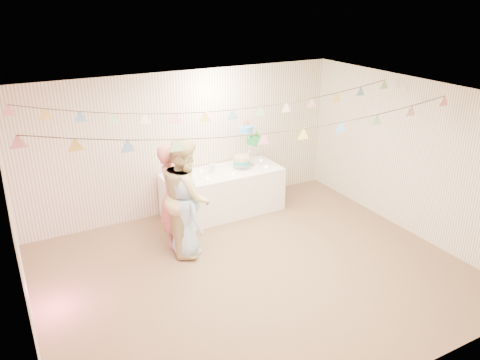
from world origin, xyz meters
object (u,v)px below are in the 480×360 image
cake_stand (248,149)px  person_adult_b (186,196)px  person_adult_a (172,196)px  table (223,192)px  person_child (185,216)px

cake_stand → person_adult_b: size_ratio=0.44×
cake_stand → person_adult_a: bearing=-158.0°
table → person_child: bearing=-137.8°
table → person_adult_a: (-1.21, -0.66, 0.44)m
person_adult_a → person_adult_b: person_adult_b is taller
cake_stand → person_child: cake_stand is taller
cake_stand → person_child: bearing=-147.2°
person_child → person_adult_b: bearing=-42.6°
person_adult_a → person_adult_b: bearing=-129.7°
person_adult_b → person_child: 0.30m
person_adult_b → cake_stand: bearing=-45.5°
person_adult_a → table: bearing=-37.5°
cake_stand → person_adult_a: person_adult_a is taller
person_adult_b → person_child: bearing=164.4°
table → person_adult_a: bearing=-151.3°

